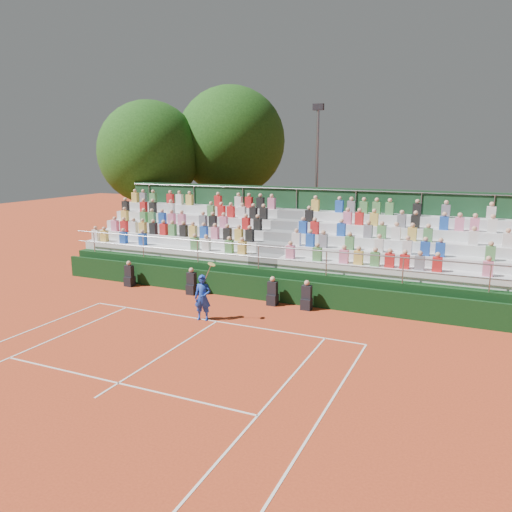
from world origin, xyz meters
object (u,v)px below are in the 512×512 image
at_px(tree_west, 150,153).
at_px(tree_east, 231,141).
at_px(floodlight_mast, 317,171).
at_px(tennis_player, 203,298).

distance_m(tree_west, tree_east, 5.37).
relative_size(tree_east, floodlight_mast, 1.19).
xyz_separation_m(tennis_player, tree_east, (-6.35, 14.78, 5.95)).
height_order(tree_west, tree_east, tree_east).
xyz_separation_m(tree_west, tree_east, (3.91, 3.60, 0.73)).
relative_size(tree_west, tree_east, 0.90).
bearing_deg(tree_west, tennis_player, -47.44).
distance_m(tennis_player, tree_west, 16.05).
bearing_deg(floodlight_mast, tree_west, -173.64).
relative_size(tree_west, floodlight_mast, 1.06).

